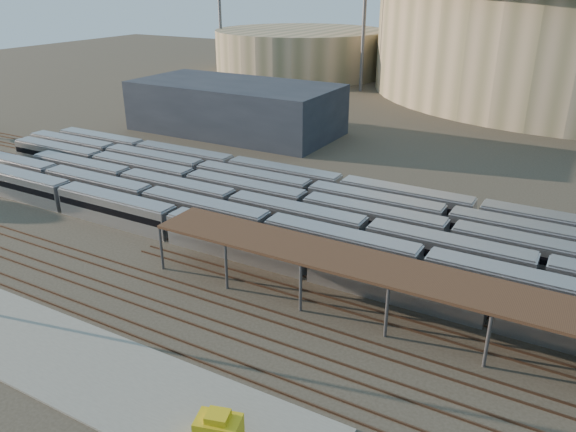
# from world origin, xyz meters

# --- Properties ---
(ground) EXTENTS (420.00, 420.00, 0.00)m
(ground) POSITION_xyz_m (0.00, 0.00, 0.00)
(ground) COLOR #383026
(ground) RESTS_ON ground
(apron) EXTENTS (50.00, 9.00, 0.20)m
(apron) POSITION_xyz_m (-5.00, -15.00, 0.10)
(apron) COLOR gray
(apron) RESTS_ON ground
(subway_trains) EXTENTS (123.72, 23.90, 3.60)m
(subway_trains) POSITION_xyz_m (2.24, 18.50, 1.80)
(subway_trains) COLOR silver
(subway_trains) RESTS_ON ground
(inspection_shed) EXTENTS (60.30, 6.00, 5.30)m
(inspection_shed) POSITION_xyz_m (22.00, 4.00, 4.98)
(inspection_shed) COLOR #525257
(inspection_shed) RESTS_ON ground
(empty_tracks) EXTENTS (170.00, 9.62, 0.18)m
(empty_tracks) POSITION_xyz_m (0.00, -5.00, 0.09)
(empty_tracks) COLOR #4C3323
(empty_tracks) RESTS_ON ground
(secondary_arena) EXTENTS (56.00, 56.00, 14.00)m
(secondary_arena) POSITION_xyz_m (-60.00, 130.00, 7.00)
(secondary_arena) COLOR tan
(secondary_arena) RESTS_ON ground
(service_building) EXTENTS (42.00, 20.00, 10.00)m
(service_building) POSITION_xyz_m (-35.00, 55.00, 5.00)
(service_building) COLOR #1E232D
(service_building) RESTS_ON ground
(floodlight_0) EXTENTS (4.00, 1.00, 38.40)m
(floodlight_0) POSITION_xyz_m (-30.00, 110.00, 20.65)
(floodlight_0) COLOR #525257
(floodlight_0) RESTS_ON ground
(floodlight_1) EXTENTS (4.00, 1.00, 38.40)m
(floodlight_1) POSITION_xyz_m (-85.00, 120.00, 20.65)
(floodlight_1) COLOR #525257
(floodlight_1) RESTS_ON ground
(floodlight_3) EXTENTS (4.00, 1.00, 38.40)m
(floodlight_3) POSITION_xyz_m (-10.00, 160.00, 20.65)
(floodlight_3) COLOR #525257
(floodlight_3) RESTS_ON ground
(yellow_equipment) EXTENTS (3.49, 2.71, 1.92)m
(yellow_equipment) POSITION_xyz_m (12.22, -16.17, 1.16)
(yellow_equipment) COLOR gold
(yellow_equipment) RESTS_ON apron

